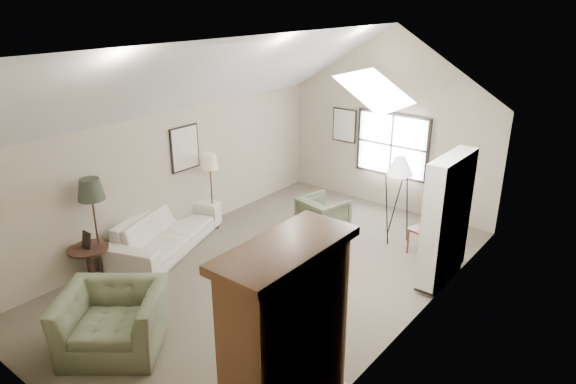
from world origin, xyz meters
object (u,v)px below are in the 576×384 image
Objects in this scene: coffee_table at (304,261)px; side_chair at (425,225)px; sofa at (166,230)px; armchair_far at (323,215)px; side_table at (90,265)px; armoire at (286,337)px; armchair_near at (113,321)px.

side_chair is (1.33, 1.94, 0.36)m from coffee_table.
sofa is 3.08m from armchair_far.
armchair_far is 4.45m from side_table.
armoire is 4.75m from side_chair.
armchair_near reaches higher than side_table.
side_chair reaches higher than coffee_table.
armchair_near is 1.93m from side_table.
coffee_table is at bearing 124.83° from armchair_far.
side_table reaches higher than coffee_table.
side_table is at bearing -120.62° from side_chair.
sofa is 2.00× the size of armchair_near.
armoire is 2.73m from armchair_near.
armchair_near is (1.77, -2.35, 0.04)m from sofa.
armchair_far is at bearing 64.24° from side_table.
armoire is at bearing -132.94° from sofa.
armchair_near is at bearing 99.92° from armchair_far.
side_table is at bearing 118.52° from armchair_near.
armoire reaches higher than armchair_far.
side_chair reaches higher than sofa.
side_chair is (3.91, 4.41, 0.26)m from side_table.
side_chair reaches higher than armchair_far.
sofa is at bearing 90.00° from side_table.
side_table is (0.00, -1.60, -0.05)m from sofa.
armoire is at bearing 131.57° from armchair_far.
armchair_near is at bearing -104.01° from coffee_table.
sofa is 3.12× the size of armchair_far.
armchair_far is (-2.45, 4.28, -0.72)m from armoire.
side_chair is at bearing -156.44° from armchair_far.
armchair_far is (0.16, 4.76, -0.04)m from armchair_near.
armchair_near is at bearing -101.55° from side_chair.
armchair_near is 1.56× the size of armchair_far.
sofa is 1.60m from side_table.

